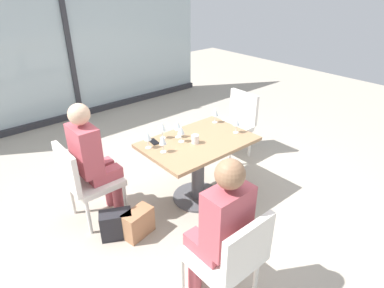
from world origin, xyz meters
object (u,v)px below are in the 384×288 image
(chair_front_left, at_px, (230,256))
(wine_glass_1, at_px, (162,127))
(chair_far_left, at_px, (85,178))
(person_front_left, at_px, (220,226))
(wine_glass_3, at_px, (181,130))
(handbag_0, at_px, (138,223))
(wine_glass_0, at_px, (178,126))
(wine_glass_6, at_px, (163,140))
(wine_glass_2, at_px, (215,112))
(wine_glass_5, at_px, (148,136))
(chair_far_right, at_px, (235,121))
(coffee_cup, at_px, (195,139))
(cell_phone_on_table, at_px, (154,142))
(dining_table_main, at_px, (198,158))
(handbag_2, at_px, (116,224))
(wine_glass_4, at_px, (237,122))

(chair_front_left, bearing_deg, wine_glass_1, 71.90)
(chair_far_left, bearing_deg, wine_glass_1, -11.28)
(person_front_left, bearing_deg, chair_far_left, 103.53)
(wine_glass_3, height_order, handbag_0, wine_glass_3)
(wine_glass_3, bearing_deg, wine_glass_0, 69.00)
(wine_glass_0, height_order, wine_glass_6, same)
(wine_glass_2, xyz_separation_m, wine_glass_5, (-0.94, -0.02, 0.00))
(wine_glass_0, distance_m, wine_glass_1, 0.16)
(wine_glass_2, height_order, wine_glass_6, same)
(chair_far_right, bearing_deg, coffee_cup, -157.45)
(person_front_left, xyz_separation_m, wine_glass_3, (0.57, 1.14, 0.16))
(wine_glass_2, relative_size, handbag_0, 0.62)
(person_front_left, height_order, coffee_cup, person_front_left)
(cell_phone_on_table, bearing_deg, chair_far_right, 14.18)
(person_front_left, relative_size, handbag_0, 4.20)
(wine_glass_3, xyz_separation_m, wine_glass_6, (-0.27, -0.06, 0.00))
(chair_far_right, relative_size, coffee_cup, 9.67)
(wine_glass_1, distance_m, handbag_0, 0.99)
(wine_glass_6, bearing_deg, wine_glass_0, 27.48)
(wine_glass_0, distance_m, wine_glass_6, 0.35)
(wine_glass_6, bearing_deg, chair_far_right, 15.44)
(dining_table_main, relative_size, coffee_cup, 12.71)
(chair_far_right, relative_size, handbag_2, 2.90)
(chair_far_right, xyz_separation_m, handbag_0, (-1.91, -0.52, -0.36))
(wine_glass_3, height_order, wine_glass_6, same)
(wine_glass_4, bearing_deg, wine_glass_3, 159.74)
(wine_glass_6, bearing_deg, wine_glass_4, -10.54)
(person_front_left, distance_m, wine_glass_1, 1.42)
(coffee_cup, distance_m, handbag_0, 1.00)
(wine_glass_6, xyz_separation_m, coffee_cup, (0.36, -0.06, -0.09))
(wine_glass_2, relative_size, wine_glass_3, 1.00)
(wine_glass_2, bearing_deg, handbag_0, -167.14)
(chair_front_left, relative_size, wine_glass_3, 4.70)
(wine_glass_3, bearing_deg, handbag_2, -176.76)
(dining_table_main, distance_m, wine_glass_1, 0.51)
(wine_glass_4, bearing_deg, chair_far_left, 159.26)
(wine_glass_0, bearing_deg, chair_far_right, 11.98)
(chair_front_left, bearing_deg, handbag_2, 103.25)
(chair_front_left, relative_size, wine_glass_5, 4.70)
(wine_glass_1, distance_m, wine_glass_2, 0.71)
(dining_table_main, bearing_deg, wine_glass_3, 147.71)
(wine_glass_3, distance_m, wine_glass_6, 0.28)
(wine_glass_2, height_order, wine_glass_5, same)
(dining_table_main, relative_size, wine_glass_2, 6.18)
(chair_far_left, height_order, wine_glass_6, wine_glass_6)
(wine_glass_5, bearing_deg, wine_glass_1, 18.75)
(wine_glass_4, distance_m, coffee_cup, 0.52)
(handbag_2, bearing_deg, wine_glass_1, 44.21)
(wine_glass_6, height_order, coffee_cup, wine_glass_6)
(chair_far_left, xyz_separation_m, cell_phone_on_table, (0.71, -0.18, 0.24))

